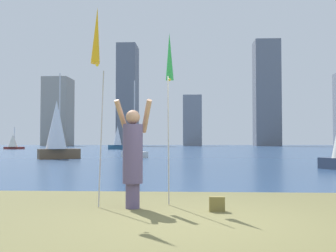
% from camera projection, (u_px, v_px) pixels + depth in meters
% --- Properties ---
extents(ground, '(120.00, 138.00, 0.12)m').
position_uv_depth(ground, '(192.00, 150.00, 57.00)').
color(ground, brown).
extents(person, '(0.73, 0.54, 1.99)m').
position_uv_depth(person, '(133.00, 154.00, 7.42)').
color(person, '#594C72').
rests_on(person, ground).
extents(kite_flag_left, '(0.16, 0.80, 3.65)m').
position_uv_depth(kite_flag_left, '(97.00, 41.00, 7.35)').
color(kite_flag_left, '#B2B2B7').
rests_on(kite_flag_left, ground).
extents(kite_flag_right, '(0.16, 0.76, 3.36)m').
position_uv_depth(kite_flag_right, '(169.00, 61.00, 8.09)').
color(kite_flag_right, '#B2B2B7').
rests_on(kite_flag_right, ground).
extents(bag, '(0.27, 0.14, 0.26)m').
position_uv_depth(bag, '(217.00, 204.00, 7.05)').
color(bag, olive).
rests_on(bag, ground).
extents(sailboat_1, '(2.99, 1.62, 3.35)m').
position_uv_depth(sailboat_1, '(13.00, 142.00, 61.24)').
color(sailboat_1, maroon).
rests_on(sailboat_1, ground).
extents(sailboat_2, '(2.50, 1.45, 4.72)m').
position_uv_depth(sailboat_2, '(117.00, 138.00, 60.34)').
color(sailboat_2, '#2D6084').
rests_on(sailboat_2, ground).
extents(sailboat_6, '(2.72, 2.13, 5.89)m').
position_uv_depth(sailboat_6, '(57.00, 129.00, 27.90)').
color(sailboat_6, brown).
rests_on(sailboat_6, ground).
extents(sailboat_7, '(2.31, 2.90, 5.80)m').
position_uv_depth(sailboat_7, '(134.00, 153.00, 30.64)').
color(sailboat_7, silver).
rests_on(sailboat_7, ground).
extents(skyline_tower_0, '(6.52, 7.46, 17.58)m').
position_uv_depth(skyline_tower_0, '(58.00, 112.00, 105.87)').
color(skyline_tower_0, gray).
rests_on(skyline_tower_0, ground).
extents(skyline_tower_1, '(4.87, 7.87, 26.12)m').
position_uv_depth(skyline_tower_1, '(128.00, 96.00, 106.11)').
color(skyline_tower_1, slate).
rests_on(skyline_tower_1, ground).
extents(skyline_tower_2, '(4.74, 3.86, 12.90)m').
position_uv_depth(skyline_tower_2, '(192.00, 121.00, 103.99)').
color(skyline_tower_2, gray).
rests_on(skyline_tower_2, ground).
extents(skyline_tower_3, '(6.18, 5.98, 26.37)m').
position_uv_depth(skyline_tower_3, '(267.00, 93.00, 102.20)').
color(skyline_tower_3, slate).
rests_on(skyline_tower_3, ground).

